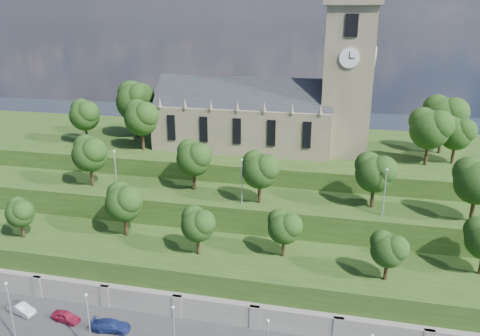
% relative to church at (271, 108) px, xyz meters
% --- Properties ---
extents(retaining_wall, '(160.00, 2.10, 5.00)m').
position_rel_church_xyz_m(retaining_wall, '(-0.79, -34.01, -20.02)').
color(retaining_wall, slate).
rests_on(retaining_wall, ground).
extents(embankment_lower, '(160.00, 12.00, 8.00)m').
position_rel_church_xyz_m(embankment_lower, '(-0.79, -27.98, -18.52)').
color(embankment_lower, '#254015').
rests_on(embankment_lower, ground).
extents(embankment_upper, '(160.00, 10.00, 12.00)m').
position_rel_church_xyz_m(embankment_upper, '(-0.79, -16.98, -16.52)').
color(embankment_upper, '#254015').
rests_on(embankment_upper, ground).
extents(hilltop, '(160.00, 32.00, 15.00)m').
position_rel_church_xyz_m(hilltop, '(-0.79, 4.02, -15.02)').
color(hilltop, '#254015').
rests_on(hilltop, ground).
extents(church, '(38.60, 12.35, 27.60)m').
position_rel_church_xyz_m(church, '(0.00, 0.00, 0.00)').
color(church, '#70664F').
rests_on(church, hilltop).
extents(trees_lower, '(66.65, 8.75, 7.98)m').
position_rel_church_xyz_m(trees_lower, '(1.09, -27.54, -9.77)').
color(trees_lower, black).
rests_on(trees_lower, embankment_lower).
extents(trees_upper, '(63.32, 8.65, 8.78)m').
position_rel_church_xyz_m(trees_upper, '(3.93, -17.83, -4.89)').
color(trees_upper, black).
rests_on(trees_upper, embankment_upper).
extents(trees_hilltop, '(72.13, 16.52, 11.31)m').
position_rel_church_xyz_m(trees_hilltop, '(-1.28, -0.76, -0.83)').
color(trees_hilltop, black).
rests_on(trees_hilltop, hilltop).
extents(lamp_posts_promenade, '(60.36, 0.36, 7.89)m').
position_rel_church_xyz_m(lamp_posts_promenade, '(-2.79, -43.48, -15.97)').
color(lamp_posts_promenade, '#B2B2B7').
rests_on(lamp_posts_promenade, promenade).
extents(lamp_posts_upper, '(40.36, 0.36, 6.98)m').
position_rel_church_xyz_m(lamp_posts_upper, '(-0.79, -19.98, -6.44)').
color(lamp_posts_upper, '#B2B2B7').
rests_on(lamp_posts_upper, embankment_upper).
extents(car_left, '(4.03, 2.24, 1.30)m').
position_rel_church_xyz_m(car_left, '(-19.07, -38.81, -19.87)').
color(car_left, maroon).
rests_on(car_left, promenade).
extents(car_middle, '(4.27, 2.38, 1.33)m').
position_rel_church_xyz_m(car_middle, '(-25.58, -38.68, -19.85)').
color(car_middle, '#9D9DA1').
rests_on(car_middle, promenade).
extents(car_right, '(4.87, 2.32, 1.37)m').
position_rel_church_xyz_m(car_right, '(-12.71, -39.20, -19.84)').
color(car_right, navy).
rests_on(car_right, promenade).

